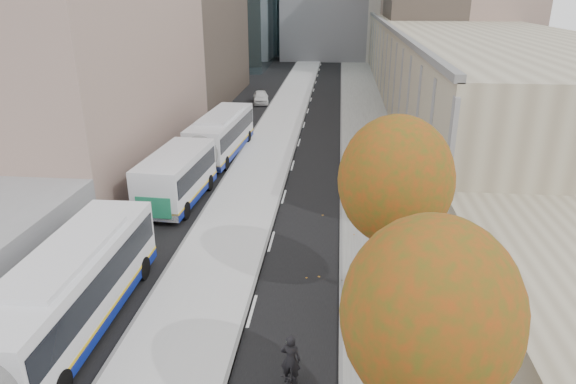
# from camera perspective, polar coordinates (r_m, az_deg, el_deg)

# --- Properties ---
(bus_platform) EXTENTS (4.25, 150.00, 0.15)m
(bus_platform) POSITION_cam_1_polar(r_m,az_deg,el_deg) (41.75, -1.94, 5.32)
(bus_platform) COLOR silver
(bus_platform) RESTS_ON ground
(sidewalk) EXTENTS (4.75, 150.00, 0.08)m
(sidewalk) POSITION_cam_1_polar(r_m,az_deg,el_deg) (41.52, 9.12, 4.91)
(sidewalk) COLOR gray
(sidewalk) RESTS_ON ground
(building_tan) EXTENTS (18.00, 92.00, 8.00)m
(building_tan) POSITION_cam_1_polar(r_m,az_deg,el_deg) (70.61, 17.59, 14.27)
(building_tan) COLOR gray
(building_tan) RESTS_ON ground
(bus_shelter) EXTENTS (1.90, 4.40, 2.53)m
(bus_shelter) POSITION_cam_1_polar(r_m,az_deg,el_deg) (18.85, 18.16, -9.96)
(bus_shelter) COLOR #383A3F
(bus_shelter) RESTS_ON sidewalk
(tree_b) EXTENTS (4.00, 4.00, 6.97)m
(tree_b) POSITION_cam_1_polar(r_m,az_deg,el_deg) (12.01, 15.53, -13.03)
(tree_b) COLOR #301E17
(tree_b) RESTS_ON sidewalk
(tree_c) EXTENTS (4.20, 4.20, 7.28)m
(tree_c) POSITION_cam_1_polar(r_m,az_deg,el_deg) (19.01, 11.86, 1.23)
(tree_c) COLOR #301E17
(tree_c) RESTS_ON sidewalk
(bus_near) EXTENTS (2.82, 18.29, 3.05)m
(bus_near) POSITION_cam_1_polar(r_m,az_deg,el_deg) (17.51, -29.15, -16.59)
(bus_near) COLOR silver
(bus_near) RESTS_ON ground
(bus_far) EXTENTS (3.65, 18.17, 3.01)m
(bus_far) POSITION_cam_1_polar(r_m,az_deg,el_deg) (35.38, -9.18, 4.71)
(bus_far) COLOR silver
(bus_far) RESTS_ON ground
(cyclist) EXTENTS (0.71, 1.75, 2.17)m
(cyclist) POSITION_cam_1_polar(r_m,az_deg,el_deg) (16.61, 0.29, -19.44)
(cyclist) COLOR black
(cyclist) RESTS_ON ground
(distant_car) EXTENTS (2.27, 4.29, 1.39)m
(distant_car) POSITION_cam_1_polar(r_m,az_deg,el_deg) (57.82, -3.04, 10.48)
(distant_car) COLOR white
(distant_car) RESTS_ON ground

